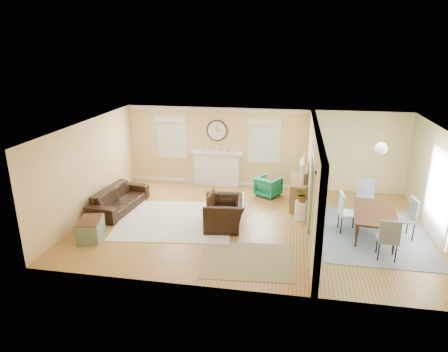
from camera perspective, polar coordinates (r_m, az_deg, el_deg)
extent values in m
plane|color=#8D5C20|center=(10.66, 3.99, -6.88)|extent=(9.00, 9.00, 0.00)
cube|color=#E2BA6F|center=(13.04, 5.54, 3.92)|extent=(9.00, 0.02, 2.60)
cube|color=#E2BA6F|center=(7.41, 1.68, -7.57)|extent=(9.00, 0.02, 2.60)
cube|color=#E2BA6F|center=(11.50, -18.75, 1.02)|extent=(0.02, 6.00, 2.60)
cube|color=#E2BA6F|center=(10.73, 28.79, -1.55)|extent=(0.02, 6.00, 2.60)
cube|color=white|center=(9.83, 4.32, 6.96)|extent=(9.00, 6.00, 0.02)
cube|color=#E2BA6F|center=(11.47, 12.36, 1.55)|extent=(0.12, 3.20, 2.60)
cube|color=#E2BA6F|center=(7.82, 13.24, -6.63)|extent=(0.12, 1.00, 2.60)
cube|color=#E2BA6F|center=(8.78, 13.35, 3.77)|extent=(0.12, 1.80, 0.40)
cube|color=white|center=(10.02, 12.17, -2.13)|extent=(0.04, 0.12, 2.20)
cube|color=white|center=(8.35, 12.50, -6.42)|extent=(0.04, 0.12, 2.20)
cube|color=white|center=(8.82, 12.80, 2.54)|extent=(0.04, 1.92, 0.12)
cube|color=#79B8AF|center=(10.15, 13.00, -0.73)|extent=(0.02, 6.00, 2.60)
cube|color=white|center=(13.32, -1.04, 0.97)|extent=(1.50, 0.24, 1.10)
cube|color=white|center=(13.13, -1.08, 3.34)|extent=(1.70, 0.30, 0.08)
cube|color=black|center=(13.43, -0.96, 0.89)|extent=(0.85, 0.02, 0.75)
cube|color=gold|center=(13.35, -1.04, 0.42)|extent=(0.85, 0.02, 0.62)
cylinder|color=#4F2A14|center=(13.08, -1.00, 6.53)|extent=(0.70, 0.06, 0.70)
cylinder|color=silver|center=(13.04, -1.03, 6.49)|extent=(0.60, 0.01, 0.60)
cube|color=black|center=(13.02, -1.03, 6.92)|extent=(0.02, 0.01, 0.20)
cube|color=black|center=(13.03, -0.77, 6.48)|extent=(0.12, 0.01, 0.02)
cube|color=white|center=(13.53, -7.47, 5.47)|extent=(0.90, 0.03, 1.30)
cube|color=white|center=(13.50, -7.51, 5.44)|extent=(1.00, 0.04, 1.40)
cube|color=beige|center=(13.34, -7.67, 8.04)|extent=(1.05, 0.10, 0.18)
cube|color=white|center=(12.96, 5.79, 4.96)|extent=(0.90, 0.03, 1.30)
cube|color=white|center=(12.93, 5.78, 4.93)|extent=(1.00, 0.04, 1.40)
cube|color=beige|center=(12.76, 5.86, 7.64)|extent=(1.05, 0.10, 0.18)
cube|color=white|center=(10.79, 28.48, -2.54)|extent=(0.03, 1.60, 2.10)
cube|color=white|center=(10.78, 28.33, -2.53)|extent=(0.03, 1.70, 2.20)
cylinder|color=gold|center=(10.03, 21.67, 5.06)|extent=(0.02, 0.02, 0.30)
sphere|color=white|center=(10.09, 21.51, 3.68)|extent=(0.30, 0.30, 0.30)
cube|color=beige|center=(10.93, -6.96, -6.25)|extent=(3.31, 2.96, 0.02)
cube|color=tan|center=(8.99, 3.35, -11.95)|extent=(2.11, 1.78, 0.01)
cube|color=gray|center=(10.76, 20.58, -7.81)|extent=(2.61, 3.26, 0.01)
imported|color=black|center=(11.82, -14.76, -3.17)|extent=(1.06, 2.25, 0.63)
imported|color=black|center=(10.35, 0.08, -5.31)|extent=(1.17, 1.30, 0.76)
imported|color=#177D61|center=(12.51, 6.36, -1.48)|extent=(0.91, 0.92, 0.62)
cube|color=gray|center=(10.35, -18.50, -7.23)|extent=(0.70, 0.94, 0.47)
cube|color=#4F2A14|center=(10.25, -18.64, -6.00)|extent=(0.67, 0.89, 0.02)
cube|color=#886142|center=(11.96, 10.65, -2.20)|extent=(0.49, 1.48, 0.80)
cube|color=#4F2A14|center=(11.49, 9.44, -2.20)|extent=(0.01, 0.39, 0.22)
cube|color=#4F2A14|center=(11.58, 9.37, -3.45)|extent=(0.01, 0.39, 0.22)
cube|color=#4F2A14|center=(11.90, 9.48, -1.46)|extent=(0.01, 0.39, 0.22)
cube|color=#4F2A14|center=(12.00, 9.41, -2.67)|extent=(0.01, 0.39, 0.22)
cube|color=#4F2A14|center=(12.32, 9.52, -0.76)|extent=(0.01, 0.39, 0.22)
cube|color=#4F2A14|center=(12.41, 9.45, -1.94)|extent=(0.01, 0.39, 0.22)
imported|color=black|center=(11.73, 10.75, 1.00)|extent=(0.16, 1.04, 0.60)
cylinder|color=white|center=(11.02, 10.97, -4.83)|extent=(0.35, 0.35, 0.52)
imported|color=#337F33|center=(10.84, 11.12, -2.50)|extent=(0.50, 0.52, 0.44)
imported|color=#4F2A14|center=(10.63, 20.77, -6.32)|extent=(1.20, 1.89, 0.63)
cube|color=gray|center=(11.62, 19.54, -3.13)|extent=(0.51, 0.51, 0.05)
cube|color=gray|center=(11.53, 19.68, -1.87)|extent=(0.46, 0.11, 0.54)
cylinder|color=black|center=(11.90, 20.27, -4.06)|extent=(0.03, 0.03, 0.46)
cylinder|color=black|center=(11.56, 20.33, -4.73)|extent=(0.03, 0.03, 0.46)
cylinder|color=black|center=(11.88, 18.50, -3.90)|extent=(0.03, 0.03, 0.46)
cylinder|color=black|center=(11.54, 18.51, -4.57)|extent=(0.03, 0.03, 0.46)
cube|color=gray|center=(9.55, 22.32, -8.37)|extent=(0.47, 0.47, 0.05)
cube|color=gray|center=(9.44, 22.51, -6.96)|extent=(0.44, 0.09, 0.52)
cylinder|color=black|center=(9.48, 21.19, -10.12)|extent=(0.03, 0.03, 0.43)
cylinder|color=black|center=(9.79, 21.00, -9.15)|extent=(0.03, 0.03, 0.43)
cylinder|color=black|center=(9.53, 23.32, -10.23)|extent=(0.03, 0.03, 0.43)
cylinder|color=black|center=(9.84, 23.05, -9.27)|extent=(0.03, 0.03, 0.43)
cube|color=white|center=(10.52, 17.33, -5.16)|extent=(0.49, 0.49, 0.05)
cube|color=white|center=(10.41, 17.47, -3.79)|extent=(0.09, 0.46, 0.54)
cylinder|color=black|center=(10.75, 16.04, -6.03)|extent=(0.03, 0.03, 0.46)
cylinder|color=black|center=(10.82, 17.98, -6.05)|extent=(0.03, 0.03, 0.46)
cylinder|color=black|center=(10.42, 16.39, -6.87)|extent=(0.03, 0.03, 0.46)
cylinder|color=black|center=(10.50, 18.38, -6.88)|extent=(0.03, 0.03, 0.46)
cube|color=gray|center=(10.66, 24.31, -5.70)|extent=(0.51, 0.51, 0.05)
cube|color=gray|center=(10.56, 24.51, -4.36)|extent=(0.11, 0.46, 0.54)
cylinder|color=black|center=(10.68, 25.40, -7.35)|extent=(0.03, 0.03, 0.45)
cylinder|color=black|center=(10.54, 23.54, -7.41)|extent=(0.03, 0.03, 0.45)
cylinder|color=black|center=(10.99, 24.70, -6.53)|extent=(0.03, 0.03, 0.45)
cylinder|color=black|center=(10.85, 22.89, -6.58)|extent=(0.03, 0.03, 0.45)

